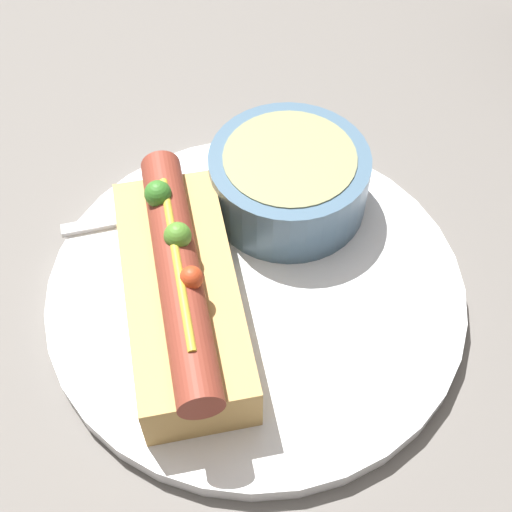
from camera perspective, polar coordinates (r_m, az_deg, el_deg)
name	(u,v)px	position (r m, az deg, el deg)	size (l,w,h in m)	color
ground_plane	(256,297)	(0.47, 0.00, -3.29)	(4.00, 4.00, 0.00)	slate
dinner_plate	(256,291)	(0.47, 0.00, -2.83)	(0.27, 0.27, 0.01)	white
hot_dog	(181,290)	(0.43, -6.00, -2.70)	(0.18, 0.12, 0.07)	tan
soup_bowl	(289,178)	(0.49, 2.64, 6.22)	(0.11, 0.11, 0.05)	slate
spoon	(232,198)	(0.50, -1.91, 4.66)	(0.07, 0.17, 0.01)	#B7B7BC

